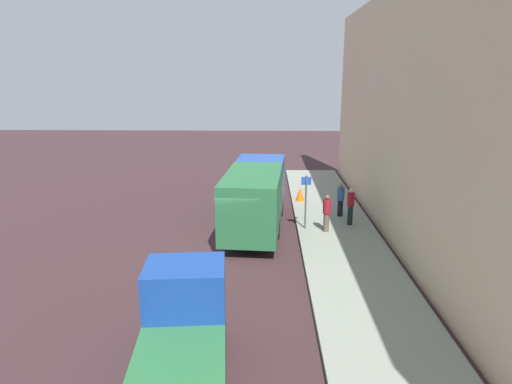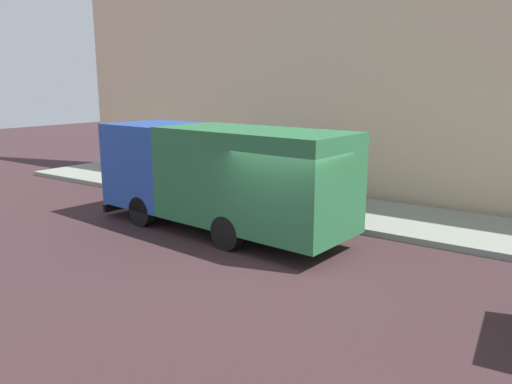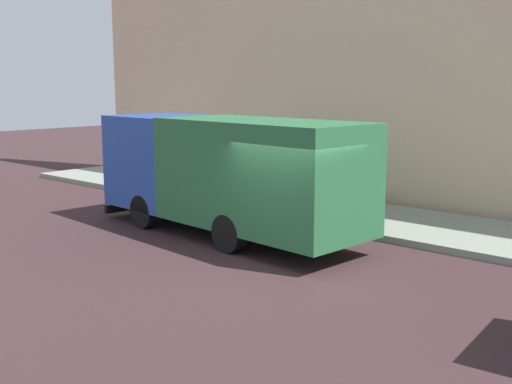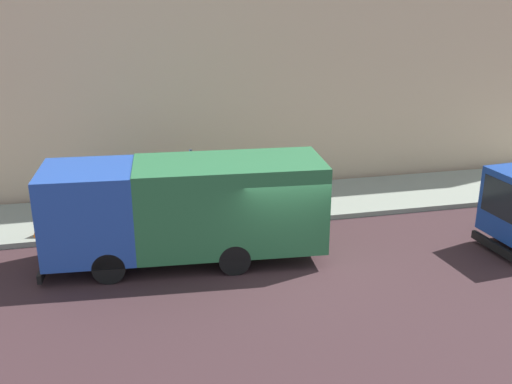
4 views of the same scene
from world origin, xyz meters
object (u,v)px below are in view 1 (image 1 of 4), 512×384
Objects in this scene: small_flatbed_truck at (182,336)px; pedestrian_walking at (351,205)px; pedestrian_standing at (341,199)px; pedestrian_third at (327,212)px; traffic_cone_orange at (300,194)px; street_sign_post at (306,197)px; large_utility_truck at (256,194)px.

small_flatbed_truck reaches higher than pedestrian_walking.
pedestrian_third is (-0.99, -2.30, 0.03)m from pedestrian_standing.
traffic_cone_orange is at bearing -171.30° from pedestrian_standing.
small_flatbed_truck is at bearing 113.66° from pedestrian_third.
street_sign_post is at bearing 26.32° from pedestrian_third.
street_sign_post is at bearing -68.99° from pedestrian_standing.
traffic_cone_orange is (2.37, 4.18, -1.09)m from large_utility_truck.
small_flatbed_truck is 10.89m from pedestrian_third.
pedestrian_third is (4.61, 9.87, -0.03)m from small_flatbed_truck.
large_utility_truck is at bearing -95.23° from pedestrian_standing.
large_utility_truck is 1.50× the size of small_flatbed_truck.
street_sign_post reaches higher than traffic_cone_orange.
large_utility_truck is 4.80× the size of pedestrian_standing.
small_flatbed_truck is 12.31m from pedestrian_walking.
pedestrian_walking is at bearing -14.10° from pedestrian_standing.
large_utility_truck reaches higher than street_sign_post.
traffic_cone_orange is at bearing 96.03° from pedestrian_walking.
large_utility_truck reaches higher than small_flatbed_truck.
pedestrian_third is at bearing -22.39° from street_sign_post.
pedestrian_walking is at bearing 5.94° from large_utility_truck.
pedestrian_walking reaches higher than pedestrian_standing.
small_flatbed_truck reaches higher than pedestrian_third.
small_flatbed_truck is (-1.45, -10.71, -0.53)m from large_utility_truck.
street_sign_post reaches higher than pedestrian_walking.
pedestrian_standing is 3.30m from traffic_cone_orange.
large_utility_truck is at bearing 160.98° from pedestrian_walking.
traffic_cone_orange is at bearing 70.46° from small_flatbed_truck.
street_sign_post is (2.26, -0.47, 0.00)m from large_utility_truck.
pedestrian_standing is at bearing -64.54° from pedestrian_third.
large_utility_truck is at bearing -119.52° from traffic_cone_orange.
pedestrian_walking is 2.35× the size of traffic_cone_orange.
traffic_cone_orange is at bearing 88.69° from street_sign_post.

